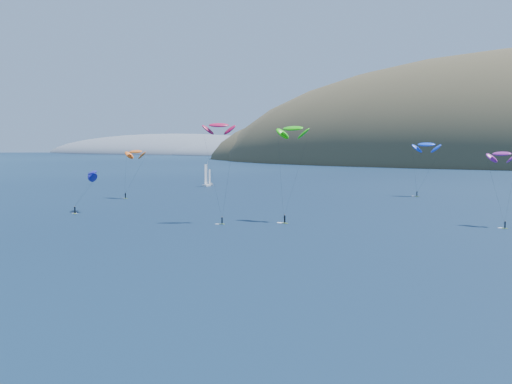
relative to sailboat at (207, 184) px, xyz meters
The scene contains 8 objects.
headland 650.87m from the sailboat, 123.05° to the left, with size 460.00×250.00×60.00m.
sailboat is the anchor object (origin of this frame).
kitesurfer_1 63.18m from the sailboat, 81.77° to the right, with size 8.45×7.19×17.96m.
kitesurfer_3 127.87m from the sailboat, 48.84° to the right, with size 8.87×11.58×25.06m.
kitesurfer_4 95.96m from the sailboat, ahead, with size 9.90×7.85×20.65m.
kitesurfer_6 155.63m from the sailboat, 32.31° to the right, with size 7.47×9.72×18.57m.
kitesurfer_9 128.43m from the sailboat, 57.26° to the right, with size 8.99×9.82×25.52m.
kitesurfer_10 106.36m from the sailboat, 75.97° to the right, with size 8.51×12.63×13.02m.
Camera 1 is at (66.25, -51.82, 20.27)m, focal length 50.00 mm.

